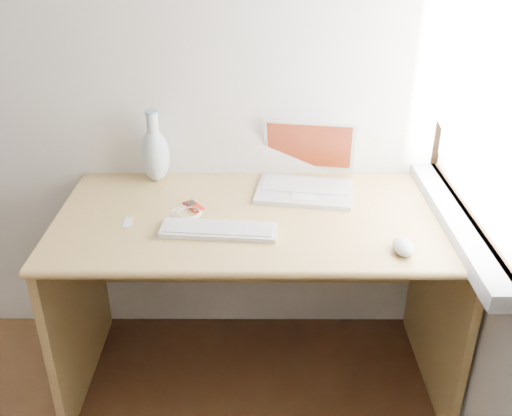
{
  "coord_description": "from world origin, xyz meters",
  "views": [
    {
      "loc": [
        1.0,
        -0.45,
        1.76
      ],
      "look_at": [
        0.99,
        1.35,
        0.82
      ],
      "focal_mm": 40.0,
      "sensor_mm": 36.0,
      "label": 1
    }
  ],
  "objects_px": {
    "laptop": "(304,175)",
    "external_keyboard": "(219,230)",
    "vase": "(155,153)",
    "desk": "(258,254)"
  },
  "relations": [
    {
      "from": "desk",
      "to": "external_keyboard",
      "type": "xyz_separation_m",
      "value": [
        -0.13,
        -0.22,
        0.23
      ]
    },
    {
      "from": "desk",
      "to": "laptop",
      "type": "bearing_deg",
      "value": 36.82
    },
    {
      "from": "desk",
      "to": "external_keyboard",
      "type": "relative_size",
      "value": 3.59
    },
    {
      "from": "external_keyboard",
      "to": "desk",
      "type": "bearing_deg",
      "value": 63.53
    },
    {
      "from": "vase",
      "to": "laptop",
      "type": "bearing_deg",
      "value": -6.93
    },
    {
      "from": "laptop",
      "to": "external_keyboard",
      "type": "relative_size",
      "value": 0.99
    },
    {
      "from": "vase",
      "to": "external_keyboard",
      "type": "bearing_deg",
      "value": -56.93
    },
    {
      "from": "desk",
      "to": "vase",
      "type": "distance_m",
      "value": 0.58
    },
    {
      "from": "desk",
      "to": "vase",
      "type": "relative_size",
      "value": 4.96
    },
    {
      "from": "external_keyboard",
      "to": "vase",
      "type": "bearing_deg",
      "value": 128.19
    }
  ]
}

